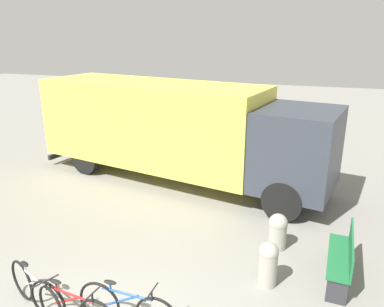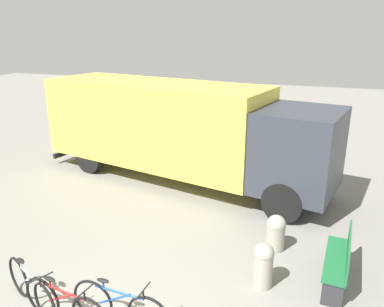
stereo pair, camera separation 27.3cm
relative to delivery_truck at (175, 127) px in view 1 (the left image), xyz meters
The scene contains 5 objects.
delivery_truck is the anchor object (origin of this frame).
park_bench 6.18m from the delivery_truck, 38.70° to the right, with size 0.51×1.64×0.92m.
bicycle_near 6.41m from the delivery_truck, 91.24° to the right, with size 1.61×0.75×0.83m.
bollard_near_bench 5.69m from the delivery_truck, 52.12° to the right, with size 0.36×0.36×0.87m.
bollard_far_bench 4.80m from the delivery_truck, 41.62° to the right, with size 0.40×0.40×0.79m.
Camera 1 is at (2.62, -3.62, 4.47)m, focal length 35.00 mm.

